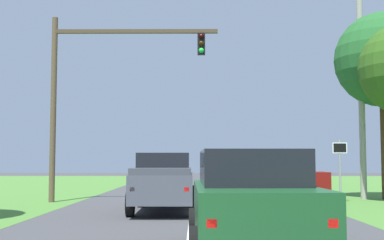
{
  "coord_description": "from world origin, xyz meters",
  "views": [
    {
      "loc": [
        0.12,
        -3.95,
        1.71
      ],
      "look_at": [
        -0.02,
        15.66,
        3.23
      ],
      "focal_mm": 49.38,
      "sensor_mm": 36.0,
      "label": 1
    }
  ],
  "objects_px": {
    "red_suv_near": "(250,199)",
    "traffic_light": "(96,80)",
    "pickup_truck_lead": "(164,182)",
    "oak_tree_right": "(383,60)",
    "utility_pole_right": "(361,89)",
    "keep_moving_sign": "(340,162)",
    "crossing_suv_far": "(276,178)"
  },
  "relations": [
    {
      "from": "pickup_truck_lead",
      "to": "oak_tree_right",
      "type": "xyz_separation_m",
      "value": [
        9.47,
        5.63,
        5.22
      ]
    },
    {
      "from": "utility_pole_right",
      "to": "keep_moving_sign",
      "type": "bearing_deg",
      "value": -128.93
    },
    {
      "from": "red_suv_near",
      "to": "pickup_truck_lead",
      "type": "distance_m",
      "value": 8.35
    },
    {
      "from": "oak_tree_right",
      "to": "utility_pole_right",
      "type": "bearing_deg",
      "value": 169.86
    },
    {
      "from": "crossing_suv_far",
      "to": "utility_pole_right",
      "type": "distance_m",
      "value": 5.55
    },
    {
      "from": "crossing_suv_far",
      "to": "oak_tree_right",
      "type": "bearing_deg",
      "value": -10.64
    },
    {
      "from": "pickup_truck_lead",
      "to": "traffic_light",
      "type": "height_order",
      "value": "traffic_light"
    },
    {
      "from": "traffic_light",
      "to": "oak_tree_right",
      "type": "height_order",
      "value": "oak_tree_right"
    },
    {
      "from": "red_suv_near",
      "to": "traffic_light",
      "type": "height_order",
      "value": "traffic_light"
    },
    {
      "from": "red_suv_near",
      "to": "pickup_truck_lead",
      "type": "xyz_separation_m",
      "value": [
        -2.07,
        8.08,
        -0.01
      ]
    },
    {
      "from": "red_suv_near",
      "to": "crossing_suv_far",
      "type": "distance_m",
      "value": 14.85
    },
    {
      "from": "pickup_truck_lead",
      "to": "crossing_suv_far",
      "type": "bearing_deg",
      "value": 53.77
    },
    {
      "from": "keep_moving_sign",
      "to": "utility_pole_right",
      "type": "distance_m",
      "value": 4.13
    },
    {
      "from": "pickup_truck_lead",
      "to": "crossing_suv_far",
      "type": "distance_m",
      "value": 8.08
    },
    {
      "from": "red_suv_near",
      "to": "keep_moving_sign",
      "type": "distance_m",
      "value": 12.94
    },
    {
      "from": "crossing_suv_far",
      "to": "pickup_truck_lead",
      "type": "bearing_deg",
      "value": -126.23
    },
    {
      "from": "traffic_light",
      "to": "crossing_suv_far",
      "type": "height_order",
      "value": "traffic_light"
    },
    {
      "from": "red_suv_near",
      "to": "traffic_light",
      "type": "bearing_deg",
      "value": 113.19
    },
    {
      "from": "traffic_light",
      "to": "utility_pole_right",
      "type": "height_order",
      "value": "utility_pole_right"
    },
    {
      "from": "red_suv_near",
      "to": "keep_moving_sign",
      "type": "height_order",
      "value": "keep_moving_sign"
    },
    {
      "from": "pickup_truck_lead",
      "to": "utility_pole_right",
      "type": "distance_m",
      "value": 11.05
    },
    {
      "from": "crossing_suv_far",
      "to": "utility_pole_right",
      "type": "xyz_separation_m",
      "value": [
        3.77,
        -0.72,
        4.01
      ]
    },
    {
      "from": "red_suv_near",
      "to": "utility_pole_right",
      "type": "distance_m",
      "value": 15.82
    },
    {
      "from": "traffic_light",
      "to": "keep_moving_sign",
      "type": "relative_size",
      "value": 3.0
    },
    {
      "from": "pickup_truck_lead",
      "to": "utility_pole_right",
      "type": "bearing_deg",
      "value": 34.18
    },
    {
      "from": "pickup_truck_lead",
      "to": "utility_pole_right",
      "type": "relative_size",
      "value": 0.56
    },
    {
      "from": "crossing_suv_far",
      "to": "utility_pole_right",
      "type": "bearing_deg",
      "value": -10.77
    },
    {
      "from": "pickup_truck_lead",
      "to": "oak_tree_right",
      "type": "height_order",
      "value": "oak_tree_right"
    },
    {
      "from": "traffic_light",
      "to": "utility_pole_right",
      "type": "bearing_deg",
      "value": 8.64
    },
    {
      "from": "utility_pole_right",
      "to": "pickup_truck_lead",
      "type": "bearing_deg",
      "value": -145.82
    },
    {
      "from": "pickup_truck_lead",
      "to": "oak_tree_right",
      "type": "relative_size",
      "value": 0.66
    },
    {
      "from": "traffic_light",
      "to": "oak_tree_right",
      "type": "relative_size",
      "value": 0.93
    }
  ]
}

